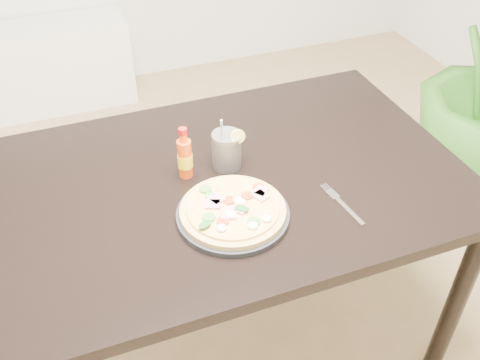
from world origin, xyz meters
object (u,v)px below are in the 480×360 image
object	(u,v)px
hot_sauce_bottle	(185,157)
media_console	(9,73)
plate	(233,214)
dining_table	(226,198)
cola_cup	(227,151)
pizza	(233,209)
fork	(341,203)

from	to	relation	value
hot_sauce_bottle	media_console	size ratio (longest dim) A/B	0.12
plate	hot_sauce_bottle	xyz separation A→B (m)	(-0.07, 0.22, 0.06)
dining_table	cola_cup	bearing A→B (deg)	66.03
dining_table	hot_sauce_bottle	xyz separation A→B (m)	(-0.10, 0.05, 0.15)
dining_table	cola_cup	size ratio (longest dim) A/B	7.97
dining_table	hot_sauce_bottle	distance (m)	0.19
pizza	cola_cup	distance (m)	0.23
hot_sauce_bottle	cola_cup	size ratio (longest dim) A/B	0.93
plate	pizza	bearing A→B (deg)	-75.37
cola_cup	fork	bearing A→B (deg)	-49.31
fork	media_console	size ratio (longest dim) A/B	0.13
dining_table	pizza	bearing A→B (deg)	-102.68
fork	media_console	xyz separation A→B (m)	(-0.92, 2.17, -0.50)
pizza	hot_sauce_bottle	bearing A→B (deg)	107.15
plate	pizza	xyz separation A→B (m)	(0.00, -0.00, 0.02)
plate	cola_cup	size ratio (longest dim) A/B	1.73
hot_sauce_bottle	media_console	bearing A→B (deg)	106.35
dining_table	plate	size ratio (longest dim) A/B	4.61
cola_cup	media_console	world-z (taller)	cola_cup
plate	hot_sauce_bottle	world-z (taller)	hot_sauce_bottle
plate	media_console	world-z (taller)	plate
dining_table	fork	world-z (taller)	fork
media_console	pizza	bearing A→B (deg)	-73.57
pizza	media_console	distance (m)	2.27
pizza	fork	size ratio (longest dim) A/B	1.50
pizza	fork	xyz separation A→B (m)	(0.30, -0.05, -0.02)
pizza	cola_cup	xyz separation A→B (m)	(0.06, 0.22, 0.03)
plate	hot_sauce_bottle	bearing A→B (deg)	107.16
dining_table	pizza	world-z (taller)	pizza
media_console	plate	bearing A→B (deg)	-73.57
fork	pizza	bearing A→B (deg)	162.71
pizza	hot_sauce_bottle	size ratio (longest dim) A/B	1.73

